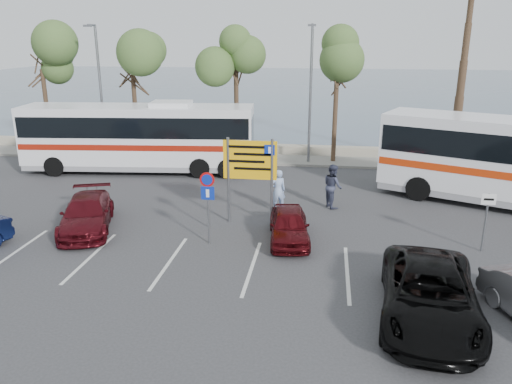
# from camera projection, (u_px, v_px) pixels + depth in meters

# --- Properties ---
(ground) EXTENTS (120.00, 120.00, 0.00)m
(ground) POSITION_uv_depth(u_px,v_px,m) (210.00, 252.00, 18.11)
(ground) COLOR #333335
(ground) RESTS_ON ground
(kerb_strip) EXTENTS (44.00, 2.40, 0.15)m
(kerb_strip) POSITION_uv_depth(u_px,v_px,m) (261.00, 159.00, 31.31)
(kerb_strip) COLOR gray
(kerb_strip) RESTS_ON ground
(seawall) EXTENTS (48.00, 0.80, 0.60)m
(seawall) POSITION_uv_depth(u_px,v_px,m) (265.00, 149.00, 33.13)
(seawall) COLOR #A79E86
(seawall) RESTS_ON ground
(sea) EXTENTS (140.00, 140.00, 0.00)m
(sea) POSITION_uv_depth(u_px,v_px,m) (301.00, 88.00, 74.76)
(sea) COLOR #465F70
(sea) RESTS_ON ground
(tree_far_left) EXTENTS (3.20, 3.20, 7.60)m
(tree_far_left) POSITION_uv_depth(u_px,v_px,m) (40.00, 55.00, 31.30)
(tree_far_left) COLOR #382619
(tree_far_left) RESTS_ON kerb_strip
(tree_left) EXTENTS (3.20, 3.20, 7.20)m
(tree_left) POSITION_uv_depth(u_px,v_px,m) (132.00, 61.00, 30.59)
(tree_left) COLOR #382619
(tree_left) RESTS_ON kerb_strip
(tree_mid) EXTENTS (3.20, 3.20, 8.00)m
(tree_mid) POSITION_uv_depth(u_px,v_px,m) (236.00, 51.00, 29.53)
(tree_mid) COLOR #382619
(tree_mid) RESTS_ON kerb_strip
(tree_right) EXTENTS (3.20, 3.20, 7.40)m
(tree_right) POSITION_uv_depth(u_px,v_px,m) (338.00, 60.00, 28.87)
(tree_right) COLOR #382619
(tree_right) RESTS_ON kerb_strip
(street_lamp_left) EXTENTS (0.45, 1.15, 8.01)m
(street_lamp_left) POSITION_uv_depth(u_px,v_px,m) (100.00, 85.00, 30.83)
(street_lamp_left) COLOR slate
(street_lamp_left) RESTS_ON kerb_strip
(street_lamp_right) EXTENTS (0.45, 1.15, 8.01)m
(street_lamp_right) POSITION_uv_depth(u_px,v_px,m) (311.00, 88.00, 29.09)
(street_lamp_right) COLOR slate
(street_lamp_right) RESTS_ON kerb_strip
(direction_sign) EXTENTS (2.20, 0.12, 3.60)m
(direction_sign) POSITION_uv_depth(u_px,v_px,m) (250.00, 167.00, 20.26)
(direction_sign) COLOR slate
(direction_sign) RESTS_ON ground
(sign_no_stop) EXTENTS (0.60, 0.08, 2.35)m
(sign_no_stop) POSITION_uv_depth(u_px,v_px,m) (208.00, 191.00, 19.97)
(sign_no_stop) COLOR slate
(sign_no_stop) RESTS_ON ground
(sign_parking) EXTENTS (0.50, 0.07, 2.25)m
(sign_parking) POSITION_uv_depth(u_px,v_px,m) (208.00, 207.00, 18.44)
(sign_parking) COLOR slate
(sign_parking) RESTS_ON ground
(sign_taxi) EXTENTS (0.50, 0.07, 2.20)m
(sign_taxi) POSITION_uv_depth(u_px,v_px,m) (486.00, 215.00, 17.78)
(sign_taxi) COLOR slate
(sign_taxi) RESTS_ON ground
(lane_markings) EXTENTS (12.02, 4.20, 0.01)m
(lane_markings) POSITION_uv_depth(u_px,v_px,m) (171.00, 262.00, 17.32)
(lane_markings) COLOR silver
(lane_markings) RESTS_ON ground
(coach_bus_left) EXTENTS (13.12, 3.98, 4.03)m
(coach_bus_left) POSITION_uv_depth(u_px,v_px,m) (139.00, 139.00, 28.33)
(coach_bus_left) COLOR white
(coach_bus_left) RESTS_ON ground
(car_maroon) EXTENTS (3.23, 4.94, 1.33)m
(car_maroon) POSITION_uv_depth(u_px,v_px,m) (87.00, 214.00, 20.05)
(car_maroon) COLOR #4F0D14
(car_maroon) RESTS_ON ground
(car_red) EXTENTS (1.90, 3.81, 1.25)m
(car_red) POSITION_uv_depth(u_px,v_px,m) (289.00, 225.00, 18.97)
(car_red) COLOR #4C0A0F
(car_red) RESTS_ON ground
(suv_black) EXTENTS (3.15, 5.76, 1.53)m
(suv_black) POSITION_uv_depth(u_px,v_px,m) (430.00, 294.00, 13.64)
(suv_black) COLOR black
(suv_black) RESTS_ON ground
(pedestrian_near) EXTENTS (0.80, 0.66, 1.89)m
(pedestrian_near) POSITION_uv_depth(u_px,v_px,m) (278.00, 190.00, 22.15)
(pedestrian_near) COLOR #9CB6E3
(pedestrian_near) RESTS_ON ground
(pedestrian_far) EXTENTS (1.10, 1.20, 2.00)m
(pedestrian_far) POSITION_uv_depth(u_px,v_px,m) (333.00, 186.00, 22.61)
(pedestrian_far) COLOR #383C54
(pedestrian_far) RESTS_ON ground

